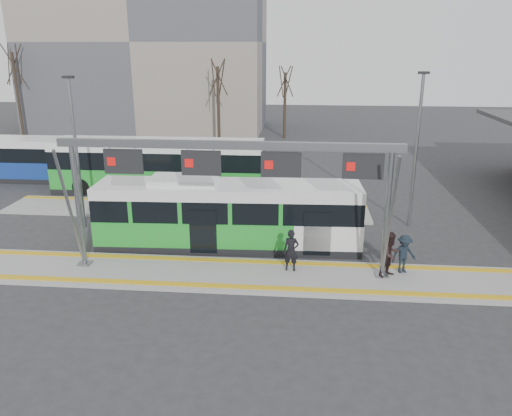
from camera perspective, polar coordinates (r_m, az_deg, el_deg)
The scene contains 18 objects.
ground at distance 19.89m, azimuth -1.72°, elevation -7.86°, with size 120.00×120.00×0.00m, color #2D2D30.
platform_main at distance 19.86m, azimuth -1.73°, elevation -7.67°, with size 22.00×3.00×0.15m, color gray.
platform_second at distance 27.85m, azimuth -7.96°, elevation -0.12°, with size 20.00×3.00×0.15m, color gray.
tactile_main at distance 19.82m, azimuth -1.73°, elevation -7.45°, with size 22.00×2.65×0.02m.
tactile_second at distance 28.90m, azimuth -7.47°, elevation 0.75°, with size 20.00×0.35×0.02m.
gantry at distance 18.71m, azimuth -2.82°, elevation 4.46°, with size 13.00×1.68×5.20m.
apartment_block at distance 56.14m, azimuth -12.24°, elevation 18.25°, with size 24.50×12.50×18.40m.
hero_bus at distance 22.34m, azimuth -3.24°, elevation -0.83°, with size 11.75×2.92×3.21m.
bg_bus_green at distance 31.39m, azimuth -11.06°, elevation 4.67°, with size 12.90×2.86×3.22m.
bg_bus_blue at distance 37.28m, azimuth -25.39°, elevation 5.06°, with size 10.88×2.49×2.83m.
passenger_a at distance 19.82m, azimuth 4.04°, elevation -4.87°, with size 0.61×0.40×1.67m, color black.
passenger_b at distance 19.93m, azimuth 15.10°, elevation -5.14°, with size 0.88×0.69×1.81m, color black.
passenger_c at distance 20.43m, azimuth 16.54°, elevation -5.05°, with size 1.01×0.58×1.57m, color black.
tree_left at distance 45.68m, azimuth -4.39°, elevation 14.62°, with size 1.40×1.40×7.86m.
tree_mid at distance 49.06m, azimuth 3.36°, elevation 14.19°, with size 1.40×1.40×7.09m.
tree_far at distance 53.72m, azimuth -25.99°, elevation 14.50°, with size 1.40×1.40×9.17m.
lamp_west at distance 25.54m, azimuth -19.84°, elevation 6.26°, with size 0.50×0.25×7.38m.
lamp_east at distance 25.42m, azimuth 17.86°, elevation 6.63°, with size 0.50×0.25×7.56m.
Camera 1 is at (2.20, -17.75, 8.71)m, focal length 35.00 mm.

